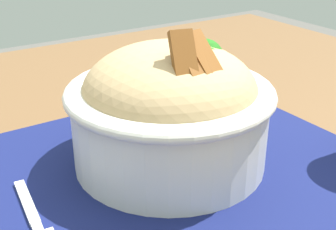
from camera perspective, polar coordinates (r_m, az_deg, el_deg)
table at (r=0.50m, az=-2.50°, el=-13.74°), size 1.14×0.97×0.71m
placemat at (r=0.44m, az=-4.20°, el=-8.47°), size 0.48×0.35×0.00m
bowl at (r=0.45m, az=0.08°, el=1.16°), size 0.23×0.23×0.14m
fork at (r=0.40m, az=-15.96°, el=-13.11°), size 0.03×0.13×0.00m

